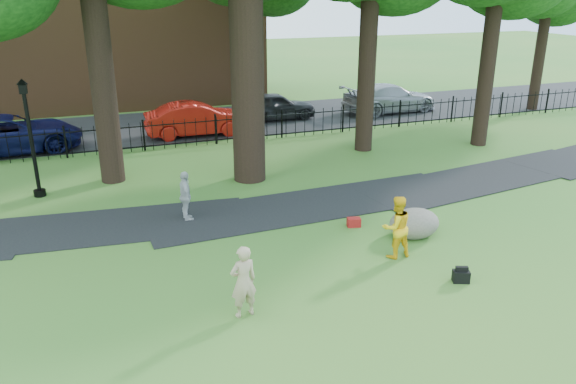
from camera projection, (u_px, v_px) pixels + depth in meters
name	position (u px, v px, depth m)	size (l,w,h in m)	color
ground	(334.00, 266.00, 13.55)	(120.00, 120.00, 0.00)	#316F27
footpath	(310.00, 206.00, 17.31)	(36.00, 2.60, 0.03)	black
street	(197.00, 124.00, 27.62)	(80.00, 7.00, 0.02)	black
iron_fence	(216.00, 130.00, 23.90)	(44.00, 0.04, 1.20)	black
woman	(243.00, 282.00, 11.27)	(0.57, 0.37, 1.56)	tan
man	(396.00, 227.00, 13.79)	(0.78, 0.61, 1.60)	yellow
pedestrian	(186.00, 196.00, 15.97)	(0.86, 0.36, 1.47)	#ABABB0
boulder	(414.00, 222.00, 15.09)	(1.40, 1.06, 0.82)	slate
lamppost	(31.00, 141.00, 17.48)	(0.37, 0.37, 3.76)	black
backpack	(461.00, 276.00, 12.80)	(0.37, 0.23, 0.28)	black
red_bag	(354.00, 222.00, 15.76)	(0.37, 0.23, 0.25)	maroon
red_sedan	(197.00, 119.00, 25.21)	(1.59, 4.56, 1.50)	#A6140C
navy_van	(9.00, 134.00, 22.57)	(2.56, 5.55, 1.54)	#0C0F3D
grey_car	(275.00, 106.00, 28.21)	(1.66, 4.13, 1.41)	black
silver_car	(389.00, 98.00, 29.93)	(2.13, 5.23, 1.52)	#9DA0A6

